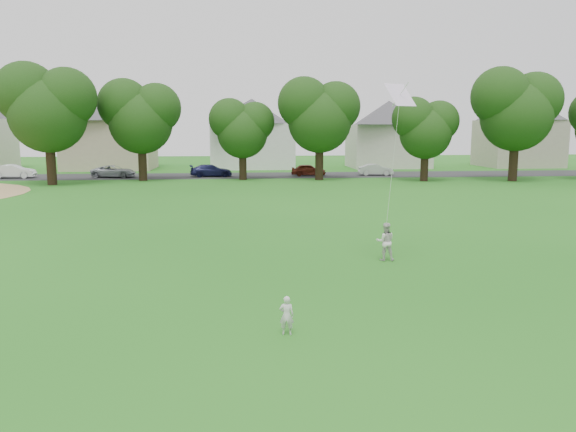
{
  "coord_description": "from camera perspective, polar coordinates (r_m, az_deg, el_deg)",
  "views": [
    {
      "loc": [
        -1.78,
        -13.32,
        4.75
      ],
      "look_at": [
        -0.39,
        2.0,
        2.3
      ],
      "focal_mm": 35.0,
      "sensor_mm": 36.0,
      "label": 1
    }
  ],
  "objects": [
    {
      "name": "older_boy",
      "position": [
        20.38,
        9.86,
        -2.58
      ],
      "size": [
        0.73,
        0.6,
        1.38
      ],
      "primitive_type": "imported",
      "rotation": [
        0.0,
        0.0,
        3.02
      ],
      "color": "silver",
      "rests_on": "ground"
    },
    {
      "name": "kite",
      "position": [
        19.67,
        10.58,
        4.95
      ],
      "size": [
        1.24,
        1.06,
        5.22
      ],
      "color": "white",
      "rests_on": "ground"
    },
    {
      "name": "ground",
      "position": [
        14.26,
        2.32,
        -10.42
      ],
      "size": [
        160.0,
        160.0,
        0.0
      ],
      "primitive_type": "plane",
      "color": "#1B6015",
      "rests_on": "ground"
    },
    {
      "name": "toddler",
      "position": [
        13.1,
        -0.14,
        -10.06
      ],
      "size": [
        0.37,
        0.28,
        0.93
      ],
      "primitive_type": "imported",
      "rotation": [
        0.0,
        0.0,
        2.97
      ],
      "color": "silver",
      "rests_on": "ground"
    },
    {
      "name": "tree_row",
      "position": [
        49.33,
        0.99,
        10.72
      ],
      "size": [
        82.65,
        9.2,
        10.44
      ],
      "color": "black",
      "rests_on": "ground"
    },
    {
      "name": "house_row",
      "position": [
        65.32,
        -5.23,
        9.32
      ],
      "size": [
        77.16,
        14.11,
        10.23
      ],
      "color": "silver",
      "rests_on": "ground"
    },
    {
      "name": "parked_cars",
      "position": [
        55.06,
        -13.57,
        4.47
      ],
      "size": [
        46.21,
        2.28,
        1.26
      ],
      "color": "black",
      "rests_on": "ground"
    },
    {
      "name": "street",
      "position": [
        55.55,
        -3.34,
        4.14
      ],
      "size": [
        90.0,
        7.0,
        0.01
      ],
      "primitive_type": "cube",
      "color": "#2D2D30",
      "rests_on": "ground"
    }
  ]
}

